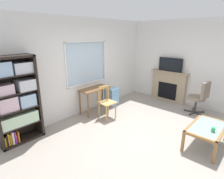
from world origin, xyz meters
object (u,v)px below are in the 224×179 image
(bookshelf, at_px, (15,99))
(coffee_table, at_px, (207,129))
(plastic_drawer_unit, at_px, (111,96))
(desk_under_window, at_px, (95,92))
(office_chair, at_px, (200,96))
(tv, at_px, (170,65))
(fireplace, at_px, (169,86))
(wooden_chair, at_px, (106,102))
(sippy_cup, at_px, (213,130))

(bookshelf, relative_size, coffee_table, 1.77)
(plastic_drawer_unit, bearing_deg, desk_under_window, -176.29)
(office_chair, bearing_deg, tv, 69.10)
(bookshelf, height_order, office_chair, bookshelf)
(desk_under_window, relative_size, tv, 1.19)
(bookshelf, relative_size, desk_under_window, 1.96)
(desk_under_window, height_order, fireplace, fireplace)
(tv, bearing_deg, fireplace, 0.00)
(plastic_drawer_unit, distance_m, fireplace, 2.06)
(wooden_chair, bearing_deg, tv, -16.02)
(tv, bearing_deg, sippy_cup, -137.82)
(fireplace, distance_m, office_chair, 1.27)
(desk_under_window, height_order, wooden_chair, wooden_chair)
(bookshelf, distance_m, fireplace, 4.75)
(wooden_chair, height_order, office_chair, office_chair)
(bookshelf, relative_size, office_chair, 1.88)
(desk_under_window, bearing_deg, fireplace, -26.82)
(plastic_drawer_unit, relative_size, fireplace, 0.44)
(office_chair, bearing_deg, sippy_cup, -155.48)
(desk_under_window, height_order, coffee_table, desk_under_window)
(bookshelf, height_order, tv, bookshelf)
(wooden_chair, height_order, coffee_table, wooden_chair)
(office_chair, bearing_deg, plastic_drawer_unit, 115.18)
(wooden_chair, xyz_separation_m, tv, (2.40, -0.69, 0.82))
(bookshelf, xyz_separation_m, fireplace, (4.54, -1.31, -0.45))
(bookshelf, distance_m, wooden_chair, 2.27)
(bookshelf, height_order, sippy_cup, bookshelf)
(plastic_drawer_unit, xyz_separation_m, tv, (1.59, -1.25, 1.00))
(wooden_chair, height_order, sippy_cup, wooden_chair)
(desk_under_window, relative_size, sippy_cup, 10.62)
(desk_under_window, xyz_separation_m, fireplace, (2.38, -1.20, -0.09))
(desk_under_window, xyz_separation_m, coffee_table, (0.35, -3.02, -0.24))
(desk_under_window, relative_size, plastic_drawer_unit, 1.67)
(wooden_chair, distance_m, fireplace, 2.52)
(sippy_cup, bearing_deg, bookshelf, 125.86)
(plastic_drawer_unit, bearing_deg, office_chair, -64.82)
(wooden_chair, bearing_deg, bookshelf, 163.70)
(desk_under_window, xyz_separation_m, office_chair, (1.91, -2.38, -0.07))
(sippy_cup, bearing_deg, desk_under_window, 93.66)
(fireplace, bearing_deg, tv, 180.00)
(fireplace, bearing_deg, desk_under_window, 153.18)
(sippy_cup, bearing_deg, plastic_drawer_unit, 79.98)
(plastic_drawer_unit, bearing_deg, wooden_chair, -145.17)
(plastic_drawer_unit, height_order, fireplace, fireplace)
(wooden_chair, bearing_deg, office_chair, -43.71)
(bookshelf, relative_size, tv, 2.33)
(desk_under_window, relative_size, wooden_chair, 1.06)
(fireplace, relative_size, coffee_table, 1.22)
(wooden_chair, xyz_separation_m, coffee_table, (0.39, -2.51, -0.08))
(office_chair, xyz_separation_m, coffee_table, (-1.56, -0.64, -0.17))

